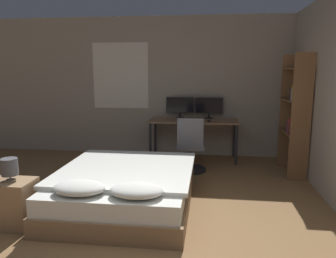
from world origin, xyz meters
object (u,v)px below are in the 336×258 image
nightstand (13,203)px  bookshelf (296,111)px  monitor_left (180,106)px  monitor_right (209,106)px  keyboard (193,121)px  computer_mouse (209,121)px  bedside_lamp (9,167)px  bed (125,188)px  office_chair (191,150)px  desk (194,124)px

nightstand → bookshelf: (3.47, 2.24, 0.79)m
monitor_left → monitor_right: same height
nightstand → keyboard: bearing=56.1°
monitor_left → computer_mouse: 0.75m
bedside_lamp → bed: bearing=31.0°
bedside_lamp → keyboard: size_ratio=0.65×
bookshelf → bed: bearing=-146.3°
nightstand → office_chair: bearing=50.1°
bedside_lamp → office_chair: bearing=50.1°
monitor_right → keyboard: monitor_right is taller
desk → monitor_right: bearing=39.2°
office_chair → keyboard: bearing=89.2°
computer_mouse → office_chair: 0.73m
bed → nightstand: 1.27m
bed → bookshelf: bearing=33.7°
keyboard → office_chair: 0.67m
monitor_left → bookshelf: bookshelf is taller
bed → bookshelf: size_ratio=1.00×
desk → office_chair: size_ratio=1.78×
bedside_lamp → keyboard: keyboard is taller
bed → monitor_right: monitor_right is taller
keyboard → computer_mouse: (0.28, 0.00, 0.01)m
keyboard → monitor_left: bearing=121.7°
monitor_right → office_chair: (-0.29, -0.98, -0.62)m
bed → monitor_left: monitor_left is taller
desk → bookshelf: bookshelf is taller
bed → monitor_left: (0.45, 2.50, 0.76)m
computer_mouse → desk: bearing=141.6°
nightstand → bookshelf: bookshelf is taller
monitor_left → bookshelf: 2.13m
bedside_lamp → monitor_right: size_ratio=0.46×
nightstand → bedside_lamp: size_ratio=2.07×
monitor_right → office_chair: bearing=-106.2°
bedside_lamp → monitor_right: monitor_right is taller
bed → nightstand: bearing=-149.0°
nightstand → keyboard: 3.30m
keyboard → bookshelf: 1.74m
nightstand → bedside_lamp: bedside_lamp is taller
bed → bedside_lamp: size_ratio=7.80×
nightstand → desk: desk is taller
bed → desk: 2.43m
monitor_left → monitor_right: bearing=0.0°
computer_mouse → keyboard: bearing=180.0°
bed → monitor_right: 2.80m
computer_mouse → bookshelf: size_ratio=0.04×
monitor_left → computer_mouse: monitor_left is taller
bedside_lamp → desk: bearing=58.1°
bed → monitor_left: 2.65m
bed → keyboard: (0.73, 2.05, 0.53)m
monitor_right → keyboard: (-0.28, -0.45, -0.22)m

